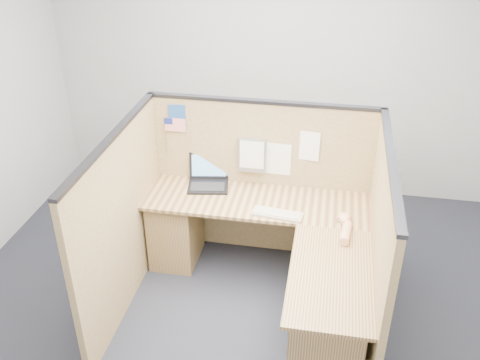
% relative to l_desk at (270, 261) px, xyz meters
% --- Properties ---
extents(floor, '(5.00, 5.00, 0.00)m').
position_rel_l_desk_xyz_m(floor, '(-0.18, -0.29, -0.39)').
color(floor, black).
rests_on(floor, ground).
extents(wall_back, '(5.00, 0.00, 5.00)m').
position_rel_l_desk_xyz_m(wall_back, '(-0.18, 1.96, 1.01)').
color(wall_back, '#A4A7A9').
rests_on(wall_back, floor).
extents(cubicle_partitions, '(2.06, 1.83, 1.53)m').
position_rel_l_desk_xyz_m(cubicle_partitions, '(-0.18, 0.14, 0.38)').
color(cubicle_partitions, olive).
rests_on(cubicle_partitions, floor).
extents(l_desk, '(1.95, 1.75, 0.73)m').
position_rel_l_desk_xyz_m(l_desk, '(0.00, 0.00, 0.00)').
color(l_desk, brown).
rests_on(l_desk, floor).
extents(laptop, '(0.40, 0.40, 0.26)m').
position_rel_l_desk_xyz_m(laptop, '(-0.65, 0.60, 0.40)').
color(laptop, black).
rests_on(laptop, l_desk).
extents(keyboard, '(0.43, 0.19, 0.03)m').
position_rel_l_desk_xyz_m(keyboard, '(0.02, 0.19, 0.35)').
color(keyboard, tan).
rests_on(keyboard, l_desk).
extents(mouse, '(0.11, 0.07, 0.05)m').
position_rel_l_desk_xyz_m(mouse, '(0.57, 0.19, 0.36)').
color(mouse, silver).
rests_on(mouse, l_desk).
extents(hand_forearm, '(0.11, 0.39, 0.08)m').
position_rel_l_desk_xyz_m(hand_forearm, '(0.58, 0.05, 0.38)').
color(hand_forearm, tan).
rests_on(hand_forearm, l_desk).
extents(blue_poster, '(0.18, 0.03, 0.24)m').
position_rel_l_desk_xyz_m(blue_poster, '(-0.93, 0.68, 0.93)').
color(blue_poster, navy).
rests_on(blue_poster, cubicle_partitions).
extents(american_flag, '(0.20, 0.01, 0.34)m').
position_rel_l_desk_xyz_m(american_flag, '(-0.99, 0.67, 0.85)').
color(american_flag, olive).
rests_on(american_flag, cubicle_partitions).
extents(file_holder, '(0.24, 0.05, 0.31)m').
position_rel_l_desk_xyz_m(file_holder, '(-0.27, 0.66, 0.63)').
color(file_holder, slate).
rests_on(file_holder, cubicle_partitions).
extents(paper_left, '(0.21, 0.03, 0.27)m').
position_rel_l_desk_xyz_m(paper_left, '(0.21, 0.68, 0.75)').
color(paper_left, white).
rests_on(paper_left, cubicle_partitions).
extents(paper_right, '(0.24, 0.01, 0.30)m').
position_rel_l_desk_xyz_m(paper_right, '(-0.04, 0.68, 0.60)').
color(paper_right, white).
rests_on(paper_right, cubicle_partitions).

